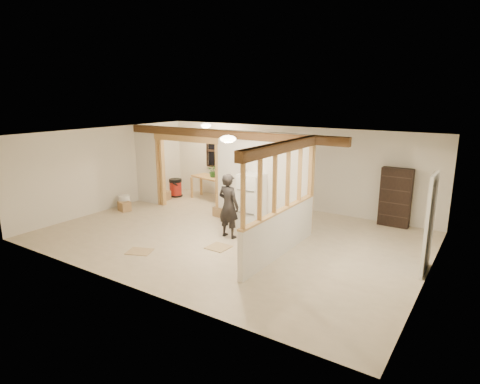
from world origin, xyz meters
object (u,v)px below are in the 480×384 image
Objects in this scene: refrigerator at (252,201)px; shop_vac at (176,188)px; woman at (229,206)px; work_table at (209,187)px; bookshelf at (395,197)px.

shop_vac is (-3.94, 1.41, -0.41)m from refrigerator.
refrigerator is 0.94m from woman.
refrigerator is at bearing -19.62° from shop_vac.
woman is at bearing -31.23° from shop_vac.
work_table is (-2.70, 2.75, -0.42)m from woman.
refrigerator is at bearing -144.84° from bookshelf.
refrigerator is at bearing -21.03° from work_table.
work_table is at bearing 19.29° from shop_vac.
work_table is 1.96× the size of shop_vac.
shop_vac is 0.39× the size of bookshelf.
work_table is at bearing 146.97° from refrigerator.
woman is at bearing -94.96° from refrigerator.
work_table is 0.77× the size of bookshelf.
refrigerator is at bearing -90.27° from woman.
woman reaches higher than work_table.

